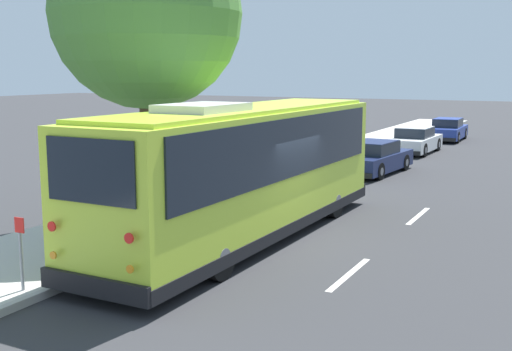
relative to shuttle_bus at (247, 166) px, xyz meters
The scene contains 13 objects.
ground_plane 1.99m from the shuttle_bus, 64.18° to the right, with size 160.00×160.00×0.00m, color #333335.
sidewalk_slab 3.73m from the shuttle_bus, 83.88° to the left, with size 80.00×3.76×0.15m, color beige.
curb_strip 2.22m from the shuttle_bus, 75.17° to the left, with size 80.00×0.14×0.15m, color #AAA69D.
shuttle_bus is the anchor object (origin of this frame).
parked_sedan_navy 11.46m from the shuttle_bus, ahead, with size 4.78×2.08×1.32m.
parked_sedan_white 18.78m from the shuttle_bus, ahead, with size 4.59×1.90×1.32m.
parked_sedan_blue 25.64m from the shuttle_bus, ahead, with size 4.47×1.84×1.33m.
street_tree 4.98m from the shuttle_bus, 86.97° to the left, with size 4.89×4.89×8.58m.
sign_post_near 5.89m from the shuttle_bus, 163.44° to the left, with size 0.06×0.22×1.36m.
sign_post_far 4.02m from the shuttle_bus, 154.99° to the left, with size 0.06×0.22×1.46m.
fire_hydrant 7.17m from the shuttle_bus, 15.34° to the left, with size 0.22×0.22×0.81m.
lane_stripe_mid 3.97m from the shuttle_bus, 115.59° to the right, with size 2.40×0.14×0.01m, color silver.
lane_stripe_ahead 5.79m from the shuttle_bus, 35.43° to the right, with size 2.40×0.14×0.01m, color silver.
Camera 1 is at (-13.93, -6.53, 4.10)m, focal length 45.00 mm.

